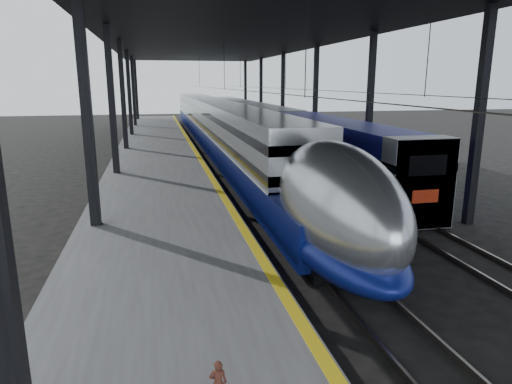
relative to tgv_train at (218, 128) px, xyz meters
name	(u,v)px	position (x,y,z in m)	size (l,w,h in m)	color
ground	(289,295)	(-2.00, -29.15, -2.03)	(160.00, 160.00, 0.00)	black
platform	(158,165)	(-5.50, -9.15, -1.53)	(6.00, 80.00, 1.00)	#4C4C4F
yellow_strip	(198,156)	(-2.70, -9.15, -1.03)	(0.30, 80.00, 0.01)	gold
rails	(270,166)	(2.50, -9.15, -1.95)	(6.52, 80.00, 0.16)	slate
canopy	(234,34)	(-0.10, -9.15, 7.08)	(18.00, 75.00, 9.47)	black
tgv_train	(218,128)	(0.00, 0.00, 0.00)	(3.03, 65.20, 4.35)	#ACAFB3
second_train	(266,125)	(5.00, 2.51, -0.09)	(2.79, 56.05, 3.84)	navy
child	(218,383)	(-4.78, -34.54, -0.64)	(0.29, 0.19, 0.79)	#482118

